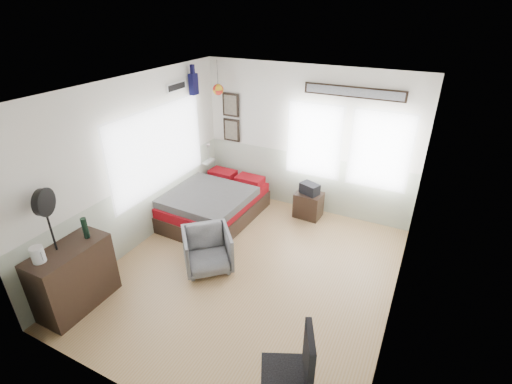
# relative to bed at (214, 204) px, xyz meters

# --- Properties ---
(ground_plane) EXTENTS (4.00, 4.50, 0.01)m
(ground_plane) POSITION_rel_bed_xyz_m (1.30, -1.09, -0.30)
(ground_plane) COLOR #B0814C
(room_shell) EXTENTS (4.02, 4.52, 2.71)m
(room_shell) POSITION_rel_bed_xyz_m (1.22, -0.90, 1.32)
(room_shell) COLOR silver
(room_shell) RESTS_ON ground_plane
(wall_decor) EXTENTS (3.55, 1.32, 1.44)m
(wall_decor) POSITION_rel_bed_xyz_m (0.20, 0.87, 1.80)
(wall_decor) COLOR black
(wall_decor) RESTS_ON room_shell
(bed) EXTENTS (1.44, 1.95, 0.61)m
(bed) POSITION_rel_bed_xyz_m (0.00, 0.00, 0.00)
(bed) COLOR #2F2117
(bed) RESTS_ON ground_plane
(dresser) EXTENTS (0.48, 1.00, 0.90)m
(dresser) POSITION_rel_bed_xyz_m (-0.44, -2.68, 0.15)
(dresser) COLOR #2F2117
(dresser) RESTS_ON ground_plane
(armchair) EXTENTS (0.97, 0.98, 0.64)m
(armchair) POSITION_rel_bed_xyz_m (0.67, -1.26, 0.02)
(armchair) COLOR gray
(armchair) RESTS_ON ground_plane
(nightstand) EXTENTS (0.50, 0.41, 0.48)m
(nightstand) POSITION_rel_bed_xyz_m (1.52, 0.85, -0.06)
(nightstand) COLOR #2F2117
(nightstand) RESTS_ON ground_plane
(task_chair) EXTENTS (0.61, 0.61, 1.04)m
(task_chair) POSITION_rel_bed_xyz_m (2.62, -2.77, 0.13)
(task_chair) COLOR black
(task_chair) RESTS_ON ground_plane
(kettle) EXTENTS (0.18, 0.15, 0.20)m
(kettle) POSITION_rel_bed_xyz_m (-0.50, -2.99, 0.70)
(kettle) COLOR silver
(kettle) RESTS_ON dresser
(bottle) EXTENTS (0.07, 0.07, 0.29)m
(bottle) POSITION_rel_bed_xyz_m (-0.40, -2.38, 0.75)
(bottle) COLOR black
(bottle) RESTS_ON dresser
(stand_fan) EXTENTS (0.21, 0.33, 0.84)m
(stand_fan) POSITION_rel_bed_xyz_m (-0.51, -2.73, 1.26)
(stand_fan) COLOR black
(stand_fan) RESTS_ON dresser
(black_bag) EXTENTS (0.39, 0.33, 0.20)m
(black_bag) POSITION_rel_bed_xyz_m (1.52, 0.85, 0.28)
(black_bag) COLOR black
(black_bag) RESTS_ON nightstand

